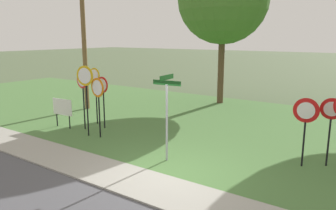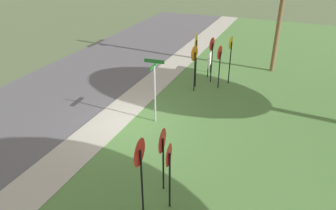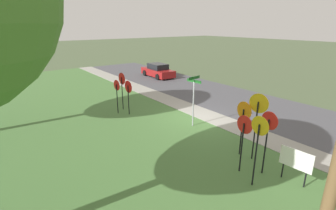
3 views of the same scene
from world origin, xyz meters
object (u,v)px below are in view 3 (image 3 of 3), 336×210
Objects in this scene: stop_sign_far_right at (258,112)px; notice_board at (296,161)px; yield_sign_far_left at (129,90)px; stop_sign_near_left at (268,130)px; yield_sign_near_right at (122,82)px; stop_sign_far_left at (243,117)px; stop_sign_far_center at (244,132)px; street_name_post at (194,97)px; yield_sign_near_left at (117,89)px; stop_sign_near_right at (258,137)px; parked_sedan_distant at (158,71)px.

notice_board is (-1.82, 0.24, -1.20)m from stop_sign_far_right.
stop_sign_far_right is at bearing -175.00° from yield_sign_far_left.
stop_sign_near_left is 1.00× the size of yield_sign_near_right.
stop_sign_near_left is at bearing 167.51° from stop_sign_far_left.
street_name_post is (4.35, -1.51, 0.04)m from stop_sign_far_center.
stop_sign_far_left is 0.65m from stop_sign_far_right.
yield_sign_far_left is at bearing 22.17° from street_name_post.
yield_sign_far_left is (-0.61, -0.46, 0.01)m from yield_sign_near_left.
stop_sign_far_right is 1.15× the size of yield_sign_near_right.
yield_sign_far_left is at bearing 3.68° from stop_sign_near_right.
parked_sedan_distant is (17.33, -7.86, -1.20)m from stop_sign_near_right.
stop_sign_near_right is 5.48m from street_name_post.
stop_sign_far_left is at bearing -7.66° from notice_board.
stop_sign_near_left is at bearing -131.25° from stop_sign_far_center.
yield_sign_near_right is 1.14× the size of yield_sign_far_left.
street_name_post is (-4.74, -1.77, -0.16)m from yield_sign_near_right.
stop_sign_far_right is (-0.54, -0.11, 0.34)m from stop_sign_far_left.
yield_sign_far_left is (7.18, 1.44, -0.14)m from stop_sign_far_left.
stop_sign_far_left is 7.32m from yield_sign_far_left.
stop_sign_far_center is 8.00m from yield_sign_far_left.
yield_sign_far_left is (8.58, 0.97, -0.18)m from stop_sign_near_left.
street_name_post is at bearing -165.04° from yield_sign_near_right.
parked_sedan_distant is (7.43, -7.78, -1.19)m from yield_sign_near_right.
stop_sign_far_center is at bearing 93.85° from stop_sign_far_right.
stop_sign_near_right reaches higher than yield_sign_near_right.
stop_sign_far_left is 8.02m from yield_sign_near_left.
yield_sign_near_right reaches higher than parked_sedan_distant.
stop_sign_near_left is 0.87× the size of stop_sign_far_right.
stop_sign_near_left is 1.15× the size of yield_sign_far_left.
stop_sign_near_right is 1.13× the size of stop_sign_far_center.
stop_sign_far_right is 1.32× the size of yield_sign_near_left.
parked_sedan_distant is (7.92, -8.38, -0.94)m from yield_sign_near_left.
street_name_post reaches higher than yield_sign_far_left.
stop_sign_far_left is 1.32m from stop_sign_far_center.
parked_sedan_distant is (12.17, -6.00, -1.03)m from street_name_post.
yield_sign_near_left is 1.00× the size of yield_sign_far_left.
stop_sign_far_left is (1.62, -1.38, -0.11)m from stop_sign_near_right.
stop_sign_near_right is 19.06m from parked_sedan_distant.
stop_sign_far_right is 2.19m from notice_board.
yield_sign_near_right is at bearing 2.81° from stop_sign_near_right.
stop_sign_near_right is 2.02× the size of notice_board.
stop_sign_near_left is at bearing 136.79° from stop_sign_far_right.
stop_sign_far_center reaches higher than yield_sign_far_left.
street_name_post is (-3.65, -1.91, 0.08)m from yield_sign_far_left.
stop_sign_far_left is at bearing 2.27° from stop_sign_far_right.
street_name_post is 0.65× the size of parked_sedan_distant.
stop_sign_far_center is 0.92× the size of yield_sign_near_right.
yield_sign_near_left is at bearing 123.68° from yield_sign_near_right.
stop_sign_far_center is at bearing 177.99° from yield_sign_near_left.
stop_sign_far_center is 1.06× the size of yield_sign_near_left.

